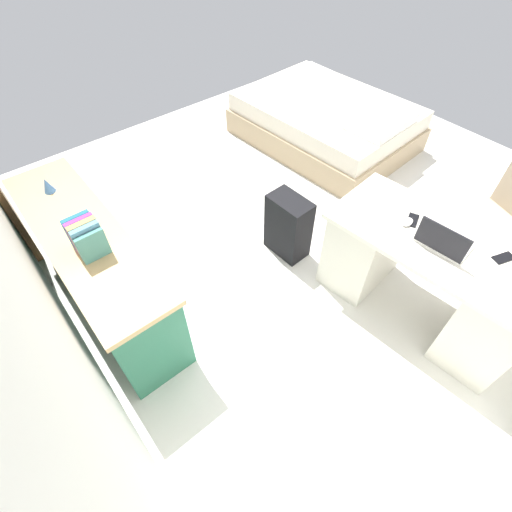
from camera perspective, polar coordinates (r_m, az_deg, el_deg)
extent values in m
plane|color=silver|center=(3.63, 8.45, 4.61)|extent=(5.42, 5.42, 0.00)
cube|color=silver|center=(2.70, 26.25, 1.59)|extent=(1.50, 0.80, 0.04)
cube|color=beige|center=(2.95, 31.97, -8.35)|extent=(0.46, 0.63, 0.70)
cube|color=beige|center=(3.05, 16.14, 1.67)|extent=(0.46, 0.63, 0.70)
cylinder|color=black|center=(3.73, 29.20, -0.70)|extent=(0.52, 0.52, 0.04)
cylinder|color=black|center=(3.61, 30.31, 1.30)|extent=(0.06, 0.06, 0.42)
cube|color=tan|center=(3.45, 31.89, 4.10)|extent=(0.58, 0.58, 0.08)
cube|color=#28664C|center=(2.99, -22.62, -1.95)|extent=(1.76, 0.44, 0.71)
cube|color=tan|center=(2.74, -24.88, 3.06)|extent=(1.80, 0.48, 0.04)
cube|color=#225641|center=(2.88, -14.62, -6.52)|extent=(0.67, 0.01, 0.25)
cube|color=#225641|center=(3.41, -21.14, 2.18)|extent=(0.67, 0.01, 0.25)
cube|color=tan|center=(4.76, 10.19, 18.24)|extent=(1.98, 1.51, 0.28)
cube|color=silver|center=(4.64, 10.61, 20.78)|extent=(1.92, 1.45, 0.20)
cube|color=white|center=(4.26, 18.16, 18.89)|extent=(0.52, 0.71, 0.10)
cube|color=black|center=(3.18, 4.87, 4.48)|extent=(0.37, 0.23, 0.57)
cube|color=silver|center=(2.68, 26.46, 1.82)|extent=(0.33, 0.25, 0.02)
cube|color=black|center=(2.54, 26.24, 2.20)|extent=(0.31, 0.04, 0.19)
ellipsoid|color=white|center=(2.72, 21.86, 4.77)|extent=(0.07, 0.11, 0.03)
cube|color=black|center=(2.77, 33.27, -0.24)|extent=(0.11, 0.15, 0.01)
cube|color=black|center=(2.76, 22.52, 5.03)|extent=(0.11, 0.15, 0.01)
cube|color=teal|center=(2.44, -23.29, 1.37)|extent=(0.03, 0.17, 0.20)
cube|color=#598CA6|center=(2.46, -23.75, 2.10)|extent=(0.04, 0.17, 0.23)
cube|color=#8E814F|center=(2.49, -24.11, 2.64)|extent=(0.04, 0.17, 0.23)
cube|color=purple|center=(2.52, -24.45, 3.14)|extent=(0.03, 0.17, 0.23)
cube|color=navy|center=(2.56, -24.66, 3.34)|extent=(0.04, 0.17, 0.20)
cube|color=#1C5E6E|center=(2.59, -24.99, 3.83)|extent=(0.03, 0.17, 0.20)
cone|color=#4C7FBF|center=(3.12, -28.95, 9.31)|extent=(0.08, 0.08, 0.11)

